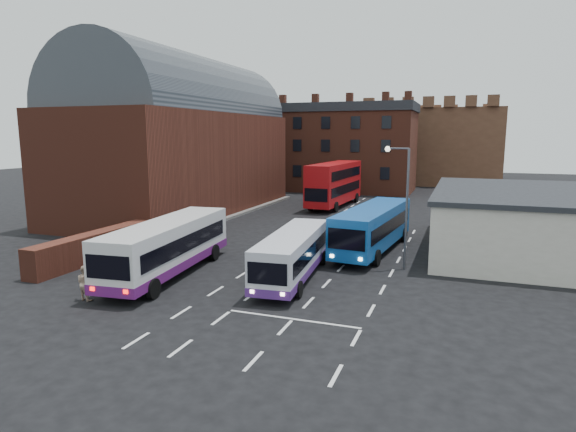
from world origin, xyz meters
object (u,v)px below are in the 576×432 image
(bus_red_double, at_px, (335,184))
(pedestrian_beige, at_px, (85,283))
(street_lamp, at_px, (403,196))
(pedestrian_red, at_px, (114,271))
(bus_blue, at_px, (373,225))
(bus_white_outbound, at_px, (168,243))
(bus_white_inbound, at_px, (293,252))

(bus_red_double, distance_m, pedestrian_beige, 34.33)
(street_lamp, height_order, pedestrian_red, street_lamp)
(bus_blue, bearing_deg, bus_white_outbound, 49.47)
(bus_blue, xyz_separation_m, bus_red_double, (-7.81, 19.43, 0.77))
(pedestrian_red, bearing_deg, bus_red_double, -125.66)
(bus_white_inbound, distance_m, pedestrian_beige, 10.67)
(street_lamp, bearing_deg, pedestrian_beige, -141.57)
(bus_white_outbound, distance_m, street_lamp, 13.80)
(bus_white_inbound, xyz_separation_m, bus_blue, (3.01, 7.93, 0.28))
(bus_white_inbound, bearing_deg, street_lamp, -148.26)
(bus_white_outbound, height_order, bus_red_double, bus_red_double)
(bus_blue, height_order, pedestrian_red, bus_blue)
(bus_blue, distance_m, bus_red_double, 20.96)
(bus_white_outbound, relative_size, bus_blue, 1.00)
(bus_white_inbound, relative_size, street_lamp, 1.33)
(street_lamp, distance_m, pedestrian_red, 16.61)
(bus_white_inbound, distance_m, street_lamp, 7.30)
(bus_blue, bearing_deg, street_lamp, 126.73)
(bus_blue, xyz_separation_m, pedestrian_beige, (-11.25, -14.68, -0.95))
(bus_blue, distance_m, street_lamp, 5.22)
(bus_white_inbound, xyz_separation_m, bus_red_double, (-4.80, 27.36, 1.05))
(bus_white_inbound, bearing_deg, pedestrian_red, 21.61)
(bus_white_inbound, height_order, pedestrian_red, bus_white_inbound)
(bus_white_outbound, distance_m, bus_white_inbound, 7.15)
(bus_white_inbound, relative_size, pedestrian_red, 6.11)
(bus_blue, xyz_separation_m, pedestrian_red, (-11.55, -12.26, -1.02))
(pedestrian_beige, bearing_deg, bus_white_outbound, -95.84)
(bus_red_double, xyz_separation_m, pedestrian_red, (-3.73, -31.69, -1.79))
(pedestrian_red, xyz_separation_m, pedestrian_beige, (0.30, -2.42, 0.08))
(bus_blue, relative_size, bus_red_double, 0.93)
(bus_blue, bearing_deg, bus_red_double, -62.50)
(bus_white_outbound, relative_size, pedestrian_beige, 6.63)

